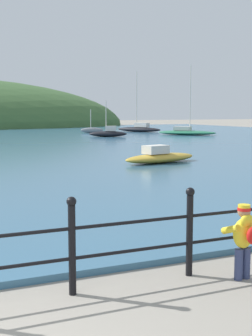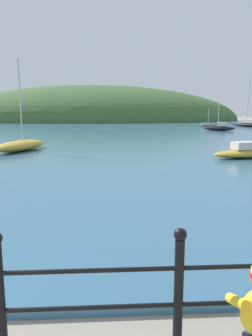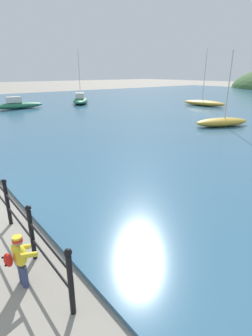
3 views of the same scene
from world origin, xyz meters
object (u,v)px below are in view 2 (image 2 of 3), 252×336
(boat_twin_mast, at_px, (249,124))
(boat_blue_hull, at_px, (209,125))
(boat_white_sailboat, at_px, (21,145))
(boat_far_left, at_px, (248,152))
(boat_green_fishing, at_px, (220,128))

(boat_twin_mast, bearing_deg, boat_blue_hull, -174.93)
(boat_white_sailboat, height_order, boat_far_left, boat_white_sailboat)
(boat_blue_hull, xyz_separation_m, boat_green_fishing, (-0.99, -6.74, 0.02))
(boat_blue_hull, relative_size, boat_twin_mast, 0.37)
(boat_blue_hull, height_order, boat_green_fishing, boat_green_fishing)
(boat_white_sailboat, bearing_deg, boat_far_left, -15.72)
(boat_twin_mast, xyz_separation_m, boat_far_left, (-11.50, -26.16, -0.09))
(boat_twin_mast, bearing_deg, boat_white_sailboat, -134.30)
(boat_twin_mast, xyz_separation_m, boat_green_fishing, (-6.24, -7.21, -0.02))
(boat_blue_hull, relative_size, boat_far_left, 0.61)
(boat_blue_hull, xyz_separation_m, boat_far_left, (-6.25, -25.69, -0.05))
(boat_twin_mast, height_order, boat_white_sailboat, boat_twin_mast)
(boat_white_sailboat, relative_size, boat_far_left, 1.27)
(boat_green_fishing, distance_m, boat_far_left, 19.67)
(boat_blue_hull, bearing_deg, boat_white_sailboat, -127.35)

